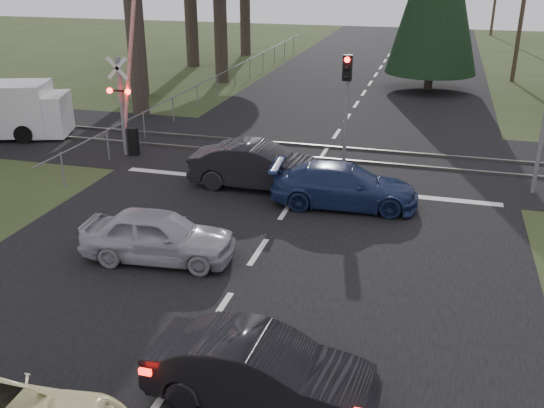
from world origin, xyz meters
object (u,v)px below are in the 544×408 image
(dark_hatchback, at_px, (261,371))
(silver_car, at_px, (158,236))
(blue_sedan, at_px, (344,186))
(traffic_signal_center, at_px, (347,91))
(crossing_signal, at_px, (127,104))
(utility_pole_mid, at_px, (524,2))
(dark_car_far, at_px, (259,166))

(dark_hatchback, bearing_deg, silver_car, 44.21)
(silver_car, height_order, blue_sedan, silver_car)
(traffic_signal_center, distance_m, blue_sedan, 4.44)
(crossing_signal, relative_size, traffic_signal_center, 1.70)
(utility_pole_mid, relative_size, blue_sedan, 1.97)
(traffic_signal_center, distance_m, utility_pole_mid, 20.82)
(utility_pole_mid, height_order, silver_car, utility_pole_mid)
(traffic_signal_center, xyz_separation_m, dark_hatchback, (0.74, -13.25, -2.15))
(silver_car, bearing_deg, blue_sedan, -44.38)
(dark_hatchback, height_order, silver_car, silver_car)
(traffic_signal_center, xyz_separation_m, utility_pole_mid, (7.50, 19.32, 1.92))
(dark_hatchback, distance_m, dark_car_far, 10.72)
(crossing_signal, height_order, dark_car_far, crossing_signal)
(traffic_signal_center, distance_m, dark_hatchback, 13.44)
(silver_car, relative_size, blue_sedan, 0.86)
(crossing_signal, bearing_deg, blue_sedan, -18.25)
(dark_car_far, bearing_deg, blue_sedan, -105.93)
(utility_pole_mid, xyz_separation_m, dark_hatchback, (-6.76, -32.57, -4.06))
(traffic_signal_center, bearing_deg, blue_sedan, -80.45)
(traffic_signal_center, height_order, blue_sedan, traffic_signal_center)
(dark_car_far, bearing_deg, utility_pole_mid, -24.48)
(dark_hatchback, distance_m, blue_sedan, 9.42)
(dark_hatchback, height_order, dark_car_far, dark_car_far)
(crossing_signal, relative_size, silver_car, 1.77)
(crossing_signal, bearing_deg, dark_hatchback, -53.89)
(blue_sedan, bearing_deg, dark_car_far, 70.17)
(traffic_signal_center, relative_size, utility_pole_mid, 0.46)
(crossing_signal, xyz_separation_m, dark_hatchback, (9.01, -12.36, -1.40))
(traffic_signal_center, distance_m, dark_car_far, 4.35)
(dark_hatchback, xyz_separation_m, dark_car_far, (-3.13, 10.25, 0.10))
(crossing_signal, xyz_separation_m, utility_pole_mid, (15.77, 20.21, 2.67))
(traffic_signal_center, bearing_deg, utility_pole_mid, 68.79)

